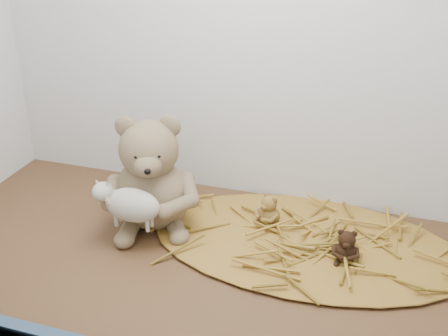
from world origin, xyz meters
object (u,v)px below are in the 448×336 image
(toy_lamb, at_px, (133,205))
(mini_teddy_brown, at_px, (346,244))
(mini_teddy_tan, at_px, (270,208))
(main_teddy, at_px, (150,172))

(toy_lamb, relative_size, mini_teddy_brown, 2.21)
(toy_lamb, xyz_separation_m, mini_teddy_tan, (0.24, 0.15, -0.05))
(main_teddy, xyz_separation_m, toy_lamb, (0.00, -0.09, -0.03))
(mini_teddy_tan, bearing_deg, main_teddy, -131.83)
(toy_lamb, distance_m, mini_teddy_tan, 0.29)
(toy_lamb, height_order, mini_teddy_brown, toy_lamb)
(main_teddy, relative_size, mini_teddy_brown, 3.69)
(main_teddy, height_order, toy_lamb, main_teddy)
(main_teddy, relative_size, mini_teddy_tan, 3.58)
(mini_teddy_tan, distance_m, mini_teddy_brown, 0.19)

